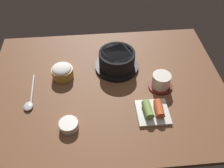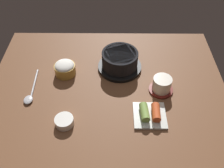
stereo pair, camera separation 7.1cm
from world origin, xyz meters
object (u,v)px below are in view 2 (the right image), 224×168
Objects in this scene: tea_cup_with_saucer at (162,85)px; spoon at (30,94)px; stone_pot at (120,61)px; kimchi_plate at (150,114)px; side_bowl_near at (64,121)px; rice_bowl at (65,68)px.

spoon is at bearing -176.63° from tea_cup_with_saucer.
stone_pot is 1.95× the size of tea_cup_with_saucer.
spoon is (-36.69, -16.79, -3.63)cm from stone_pot.
spoon is at bearing 167.80° from kimchi_plate.
tea_cup_with_saucer is 41.42cm from side_bowl_near.
stone_pot reaches higher than spoon.
tea_cup_with_saucer is 14.82cm from kimchi_plate.
side_bowl_near is (-31.76, -3.62, 0.06)cm from kimchi_plate.
stone_pot is at bearing 141.21° from tea_cup_with_saucer.
stone_pot is 1.59× the size of kimchi_plate.
kimchi_plate is (11.03, -27.10, -2.69)cm from stone_pot.
spoon is (-47.72, 10.32, -0.95)cm from kimchi_plate.
rice_bowl is 0.46× the size of spoon.
tea_cup_with_saucer reaches higher than kimchi_plate.
kimchi_plate is at bearing 6.50° from side_bowl_near.
tea_cup_with_saucer is at bearing 66.27° from kimchi_plate.
tea_cup_with_saucer is (40.97, -9.81, 0.03)cm from rice_bowl.
rice_bowl is at bearing -170.97° from stone_pot.
tea_cup_with_saucer is at bearing 3.37° from spoon.
rice_bowl reaches higher than kimchi_plate.
stone_pot reaches higher than kimchi_plate.
kimchi_plate reaches higher than spoon.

